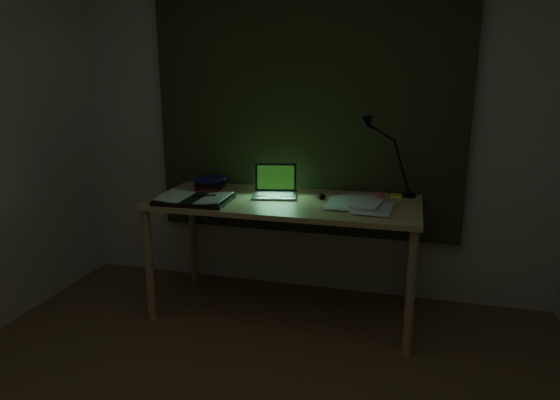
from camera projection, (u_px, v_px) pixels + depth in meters
The scene contains 11 objects.
wall_back at pixel (307, 123), 3.55m from camera, with size 3.50×0.00×2.50m, color beige.
curtain at pixel (306, 94), 3.46m from camera, with size 2.20×0.06×2.00m, color #2E351A.
desk at pixel (285, 257), 3.34m from camera, with size 1.73×0.76×0.79m, color tan, non-canonical shape.
laptop at pixel (275, 182), 3.30m from camera, with size 0.29×0.33×0.21m, color #AAAAAE, non-canonical shape.
open_textbook at pixel (194, 199), 3.19m from camera, with size 0.46×0.33×0.04m, color silver, non-canonical shape.
book_stack at pixel (210, 182), 3.57m from camera, with size 0.18×0.22×0.09m, color silver, non-canonical shape.
loose_papers at pixel (357, 204), 3.11m from camera, with size 0.38×0.40×0.02m, color silver, non-canonical shape.
mouse at pixel (322, 196), 3.27m from camera, with size 0.06×0.09×0.03m, color black.
sticky_yellow at pixel (397, 196), 3.33m from camera, with size 0.07×0.07×0.02m, color yellow.
sticky_pink at pixel (377, 194), 3.37m from camera, with size 0.07×0.07×0.02m, color #F25E7D.
desk_lamp at pixel (411, 159), 3.27m from camera, with size 0.34×0.27×0.52m, color black, non-canonical shape.
Camera 1 is at (0.74, -1.50, 1.59)m, focal length 32.00 mm.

